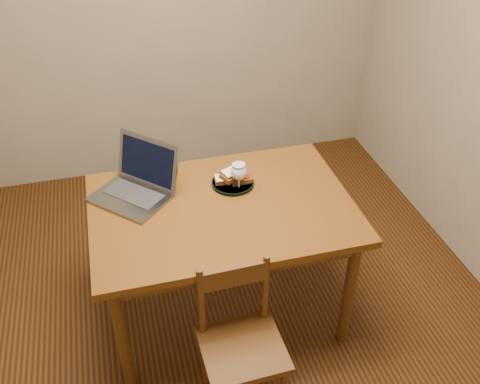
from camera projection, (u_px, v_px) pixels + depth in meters
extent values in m
cube|color=black|center=(216.00, 311.00, 3.08)|extent=(3.20, 3.20, 0.02)
cube|color=#492A0C|center=(222.00, 209.00, 2.67)|extent=(1.30, 0.90, 0.04)
cylinder|color=#3E230D|center=(122.00, 338.00, 2.48)|extent=(0.06, 0.06, 0.70)
cylinder|color=#3E230D|center=(349.00, 292.00, 2.72)|extent=(0.06, 0.06, 0.70)
cylinder|color=#3E230D|center=(112.00, 237.00, 3.06)|extent=(0.06, 0.06, 0.70)
cylinder|color=#3E230D|center=(299.00, 206.00, 3.29)|extent=(0.06, 0.06, 0.70)
cube|color=#3E230D|center=(243.00, 349.00, 2.40)|extent=(0.38, 0.36, 0.04)
cube|color=#3E230D|center=(234.00, 276.00, 2.31)|extent=(0.30, 0.03, 0.11)
cylinder|color=black|center=(233.00, 183.00, 2.80)|extent=(0.22, 0.22, 0.02)
cube|color=slate|center=(129.00, 198.00, 2.69)|extent=(0.44, 0.44, 0.02)
cube|color=slate|center=(148.00, 161.00, 2.73)|extent=(0.31, 0.32, 0.25)
cube|color=black|center=(148.00, 161.00, 2.73)|extent=(0.27, 0.27, 0.20)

